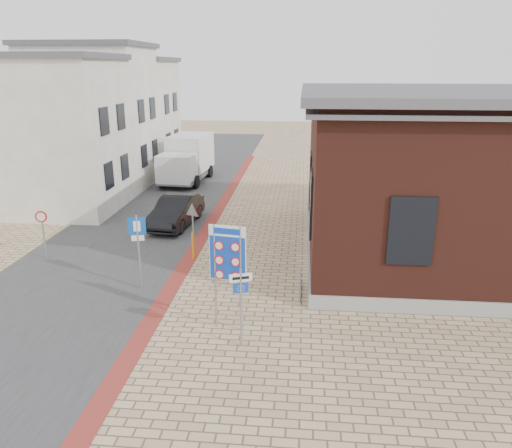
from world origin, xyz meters
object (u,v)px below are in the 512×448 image
at_px(box_truck, 187,158).
at_px(essen_sign, 241,296).
at_px(parking_sign, 138,239).
at_px(bollard, 193,246).
at_px(border_sign, 228,255).
at_px(sedan, 176,211).

height_order(box_truck, essen_sign, box_truck).
xyz_separation_m(parking_sign, bollard, (1.26, 3.00, -1.32)).
distance_m(box_truck, border_sign, 20.78).
distance_m(box_truck, parking_sign, 17.56).
height_order(border_sign, parking_sign, border_sign).
xyz_separation_m(sedan, bollard, (1.83, -4.51, -0.17)).
bearing_deg(box_truck, sedan, -76.02).
xyz_separation_m(sedan, border_sign, (4.13, -10.05, 1.65)).
bearing_deg(bollard, parking_sign, -112.72).
bearing_deg(box_truck, border_sign, -69.41).
height_order(essen_sign, parking_sign, parking_sign).
bearing_deg(parking_sign, essen_sign, -53.06).
height_order(border_sign, essen_sign, border_sign).
xyz_separation_m(essen_sign, parking_sign, (-4.06, 3.50, 0.33)).
height_order(sedan, essen_sign, essen_sign).
bearing_deg(box_truck, bollard, -71.96).
height_order(sedan, bollard, sedan).
bearing_deg(box_truck, essen_sign, -68.86).
height_order(essen_sign, bollard, essen_sign).
bearing_deg(parking_sign, bollard, 55.01).
bearing_deg(essen_sign, bollard, 95.12).
bearing_deg(border_sign, parking_sign, 154.58).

